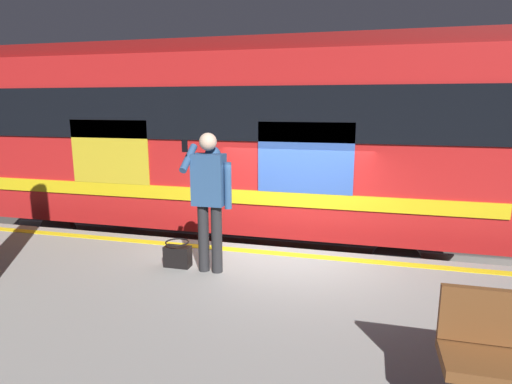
% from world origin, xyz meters
% --- Properties ---
extents(ground_plane, '(25.08, 25.08, 0.00)m').
position_xyz_m(ground_plane, '(0.00, 0.00, 0.00)').
color(ground_plane, '#4C4742').
extents(platform, '(12.04, 4.33, 1.09)m').
position_xyz_m(platform, '(0.00, 2.16, 0.55)').
color(platform, gray).
rests_on(platform, ground).
extents(safety_line, '(11.80, 0.16, 0.01)m').
position_xyz_m(safety_line, '(0.00, 0.30, 1.10)').
color(safety_line, yellow).
rests_on(safety_line, platform).
extents(track_rail_near, '(15.65, 0.08, 0.16)m').
position_xyz_m(track_rail_near, '(0.00, -1.64, 0.08)').
color(track_rail_near, slate).
rests_on(track_rail_near, ground).
extents(track_rail_far, '(15.65, 0.08, 0.16)m').
position_xyz_m(track_rail_far, '(0.00, -3.08, 0.08)').
color(track_rail_far, slate).
rests_on(track_rail_far, ground).
extents(train_carriage, '(10.31, 3.10, 4.16)m').
position_xyz_m(train_carriage, '(1.65, -2.35, 2.62)').
color(train_carriage, red).
rests_on(train_carriage, ground).
extents(passenger, '(0.57, 0.55, 1.79)m').
position_xyz_m(passenger, '(0.77, 1.16, 2.15)').
color(passenger, '#262628').
rests_on(passenger, platform).
extents(handbag, '(0.35, 0.32, 0.35)m').
position_xyz_m(handbag, '(1.25, 1.13, 1.25)').
color(handbag, black).
rests_on(handbag, platform).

